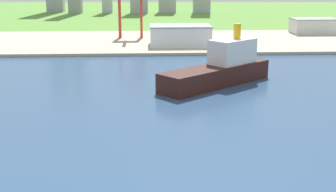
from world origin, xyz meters
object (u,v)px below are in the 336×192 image
(cargo_ship, at_px, (221,68))
(port_crane_red, at_px, (130,6))
(warehouse_main, at_px, (180,35))
(warehouse_annex, at_px, (314,26))

(cargo_ship, bearing_deg, port_crane_red, 107.58)
(warehouse_main, bearing_deg, warehouse_annex, 26.49)
(port_crane_red, height_order, warehouse_annex, port_crane_red)
(port_crane_red, height_order, warehouse_main, port_crane_red)
(cargo_ship, bearing_deg, warehouse_annex, 57.57)
(cargo_ship, xyz_separation_m, port_crane_red, (-57.01, 179.89, 23.26))
(cargo_ship, height_order, warehouse_main, cargo_ship)
(cargo_ship, relative_size, warehouse_annex, 1.56)
(cargo_ship, xyz_separation_m, warehouse_annex, (129.14, 203.23, 0.86))
(port_crane_red, bearing_deg, warehouse_annex, 7.15)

